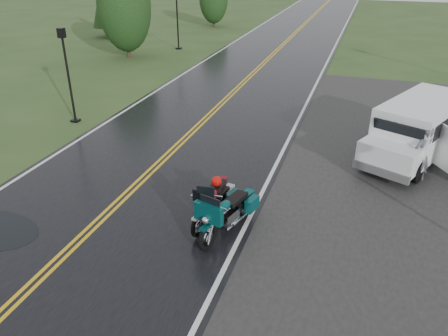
# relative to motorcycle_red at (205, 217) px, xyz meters

# --- Properties ---
(ground) EXTENTS (120.00, 120.00, 0.00)m
(ground) POSITION_rel_motorcycle_red_xyz_m (-3.01, 0.12, -0.71)
(ground) COLOR #2D471E
(ground) RESTS_ON ground
(road) EXTENTS (8.00, 100.00, 0.04)m
(road) POSITION_rel_motorcycle_red_xyz_m (-3.01, 10.12, -0.69)
(road) COLOR black
(road) RESTS_ON ground
(motorcycle_red) EXTENTS (1.09, 2.47, 1.42)m
(motorcycle_red) POSITION_rel_motorcycle_red_xyz_m (0.00, 0.00, 0.00)
(motorcycle_red) COLOR #57090E
(motorcycle_red) RESTS_ON ground
(motorcycle_teal) EXTENTS (1.45, 2.51, 1.40)m
(motorcycle_teal) POSITION_rel_motorcycle_red_xyz_m (0.20, -0.37, -0.01)
(motorcycle_teal) COLOR #053D3E
(motorcycle_teal) RESTS_ON ground
(motorcycle_silver) EXTENTS (1.12, 2.21, 1.24)m
(motorcycle_silver) POSITION_rel_motorcycle_red_xyz_m (-0.21, 0.07, -0.09)
(motorcycle_silver) COLOR #989A9F
(motorcycle_silver) RESTS_ON ground
(van_white) EXTENTS (3.99, 5.60, 2.07)m
(van_white) POSITION_rel_motorcycle_red_xyz_m (3.72, 5.57, 0.32)
(van_white) COLOR white
(van_white) RESTS_ON ground
(person_at_van) EXTENTS (0.78, 0.77, 1.82)m
(person_at_van) POSITION_rel_motorcycle_red_xyz_m (5.22, 5.01, 0.20)
(person_at_van) COLOR #54545A
(person_at_van) RESTS_ON ground
(lamp_post_near_left) EXTENTS (0.33, 0.33, 3.87)m
(lamp_post_near_left) POSITION_rel_motorcycle_red_xyz_m (-8.16, 6.19, 1.23)
(lamp_post_near_left) COLOR black
(lamp_post_near_left) RESTS_ON ground
(lamp_post_far_left) EXTENTS (0.37, 0.37, 4.36)m
(lamp_post_far_left) POSITION_rel_motorcycle_red_xyz_m (-9.93, 21.17, 1.47)
(lamp_post_far_left) COLOR black
(lamp_post_far_left) RESTS_ON ground
(tree_left_mid) EXTENTS (3.44, 3.44, 5.38)m
(tree_left_mid) POSITION_rel_motorcycle_red_xyz_m (-12.05, 17.70, 1.98)
(tree_left_mid) COLOR #1E3D19
(tree_left_mid) RESTS_ON ground
(tree_left_far) EXTENTS (2.61, 2.61, 4.01)m
(tree_left_far) POSITION_rel_motorcycle_red_xyz_m (-10.83, 31.42, 1.30)
(tree_left_far) COLOR #1E3D19
(tree_left_far) RESTS_ON ground
(pine_left_far) EXTENTS (2.26, 2.26, 4.70)m
(pine_left_far) POSITION_rel_motorcycle_red_xyz_m (-17.22, 23.62, 1.64)
(pine_left_far) COLOR #1E3D19
(pine_left_far) RESTS_ON ground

